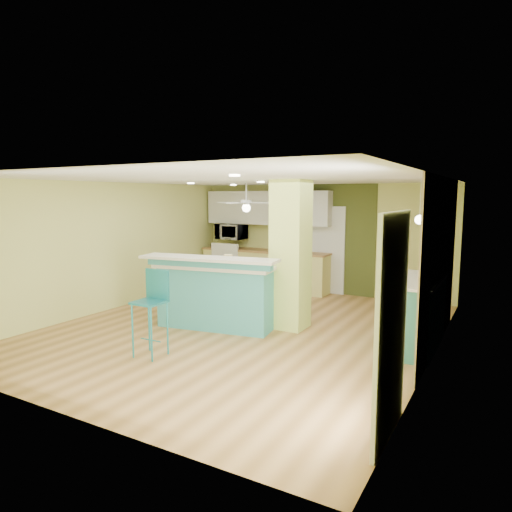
# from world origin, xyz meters

# --- Properties ---
(floor) EXTENTS (6.00, 7.00, 0.01)m
(floor) POSITION_xyz_m (0.00, 0.00, -0.01)
(floor) COLOR olive
(floor) RESTS_ON ground
(ceiling) EXTENTS (6.00, 7.00, 0.01)m
(ceiling) POSITION_xyz_m (0.00, 0.00, 2.50)
(ceiling) COLOR white
(ceiling) RESTS_ON wall_back
(wall_back) EXTENTS (6.00, 0.01, 2.50)m
(wall_back) POSITION_xyz_m (0.00, 3.50, 1.25)
(wall_back) COLOR #CCD06F
(wall_back) RESTS_ON floor
(wall_front) EXTENTS (6.00, 0.01, 2.50)m
(wall_front) POSITION_xyz_m (0.00, -3.50, 1.25)
(wall_front) COLOR #CCD06F
(wall_front) RESTS_ON floor
(wall_left) EXTENTS (0.01, 7.00, 2.50)m
(wall_left) POSITION_xyz_m (-3.00, 0.00, 1.25)
(wall_left) COLOR #CCD06F
(wall_left) RESTS_ON floor
(wall_right) EXTENTS (0.01, 7.00, 2.50)m
(wall_right) POSITION_xyz_m (3.00, 0.00, 1.25)
(wall_right) COLOR #CCD06F
(wall_right) RESTS_ON floor
(wood_panel) EXTENTS (0.02, 3.40, 2.50)m
(wood_panel) POSITION_xyz_m (2.99, 0.60, 1.25)
(wood_panel) COLOR #8E7851
(wood_panel) RESTS_ON floor
(olive_accent) EXTENTS (2.20, 0.02, 2.50)m
(olive_accent) POSITION_xyz_m (0.20, 3.49, 1.25)
(olive_accent) COLOR #434C1E
(olive_accent) RESTS_ON floor
(interior_door) EXTENTS (0.82, 0.05, 2.00)m
(interior_door) POSITION_xyz_m (0.20, 3.46, 1.00)
(interior_door) COLOR silver
(interior_door) RESTS_ON floor
(french_door) EXTENTS (0.04, 1.08, 2.10)m
(french_door) POSITION_xyz_m (2.97, -2.30, 1.05)
(french_door) COLOR silver
(french_door) RESTS_ON floor
(column) EXTENTS (0.55, 0.55, 2.50)m
(column) POSITION_xyz_m (0.65, 0.50, 1.25)
(column) COLOR #D0E56A
(column) RESTS_ON floor
(kitchen_run) EXTENTS (3.25, 0.63, 0.94)m
(kitchen_run) POSITION_xyz_m (-1.30, 3.20, 0.47)
(kitchen_run) COLOR #DBD372
(kitchen_run) RESTS_ON floor
(stove) EXTENTS (0.76, 0.66, 1.08)m
(stove) POSITION_xyz_m (-2.25, 3.19, 0.46)
(stove) COLOR white
(stove) RESTS_ON floor
(upper_cabinets) EXTENTS (3.20, 0.34, 0.80)m
(upper_cabinets) POSITION_xyz_m (-1.30, 3.32, 1.95)
(upper_cabinets) COLOR silver
(upper_cabinets) RESTS_ON wall_back
(microwave) EXTENTS (0.70, 0.48, 0.39)m
(microwave) POSITION_xyz_m (-2.25, 3.20, 1.35)
(microwave) COLOR silver
(microwave) RESTS_ON wall_back
(ceiling_fan) EXTENTS (1.41, 1.41, 0.61)m
(ceiling_fan) POSITION_xyz_m (-1.10, 2.00, 2.08)
(ceiling_fan) COLOR silver
(ceiling_fan) RESTS_ON ceiling
(pendant_lamp) EXTENTS (0.14, 0.14, 0.69)m
(pendant_lamp) POSITION_xyz_m (2.65, 0.75, 1.88)
(pendant_lamp) COLOR white
(pendant_lamp) RESTS_ON ceiling
(wall_decor) EXTENTS (0.03, 0.90, 0.70)m
(wall_decor) POSITION_xyz_m (2.96, 0.80, 1.55)
(wall_decor) COLOR brown
(wall_decor) RESTS_ON wood_panel
(peninsula) EXTENTS (2.38, 1.57, 1.25)m
(peninsula) POSITION_xyz_m (-0.47, 0.03, 0.58)
(peninsula) COLOR teal
(peninsula) RESTS_ON floor
(bar_stool) EXTENTS (0.41, 0.41, 1.21)m
(bar_stool) POSITION_xyz_m (-0.45, -1.67, 0.81)
(bar_stool) COLOR teal
(bar_stool) RESTS_ON floor
(side_counter) EXTENTS (0.68, 1.61, 1.04)m
(side_counter) POSITION_xyz_m (2.70, 0.46, 0.52)
(side_counter) COLOR teal
(side_counter) RESTS_ON floor
(fruit_bowl) EXTENTS (0.37, 0.37, 0.07)m
(fruit_bowl) POSITION_xyz_m (-0.52, 3.12, 0.97)
(fruit_bowl) COLOR #382417
(fruit_bowl) RESTS_ON kitchen_run
(canister) EXTENTS (0.15, 0.15, 0.15)m
(canister) POSITION_xyz_m (-0.35, 0.11, 1.16)
(canister) COLOR gold
(canister) RESTS_ON peninsula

